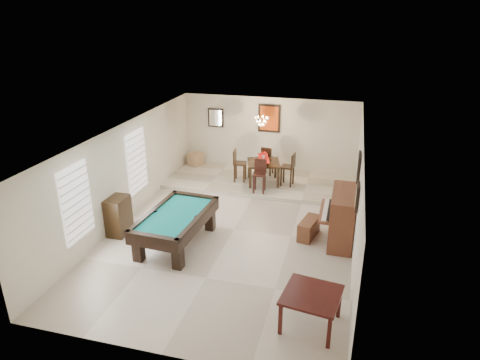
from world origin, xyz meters
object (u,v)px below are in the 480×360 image
at_px(dining_chair_south, 259,177).
at_px(apothecary_chest, 119,216).
at_px(piano_bench, 309,228).
at_px(dining_chair_north, 268,160).
at_px(square_table, 311,309).
at_px(corner_bench, 196,159).
at_px(flower_vase, 264,155).
at_px(dining_chair_west, 240,166).
at_px(dining_chair_east, 288,169).
at_px(pool_table, 176,229).
at_px(dining_table, 263,171).
at_px(upright_piano, 336,216).
at_px(chandelier, 262,118).

bearing_deg(dining_chair_south, apothecary_chest, -135.52).
bearing_deg(piano_bench, dining_chair_north, 115.88).
distance_m(square_table, corner_bench, 8.69).
bearing_deg(flower_vase, dining_chair_west, -177.90).
distance_m(dining_chair_east, corner_bench, 3.61).
bearing_deg(flower_vase, square_table, -70.62).
bearing_deg(flower_vase, pool_table, -107.22).
xyz_separation_m(piano_bench, flower_vase, (-1.79, 2.94, 0.83)).
distance_m(pool_table, dining_table, 4.31).
relative_size(dining_chair_west, dining_chair_east, 0.99).
bearing_deg(pool_table, dining_chair_west, 86.49).
xyz_separation_m(upright_piano, dining_table, (-2.42, 2.92, -0.11)).
height_order(apothecary_chest, dining_chair_west, dining_chair_west).
relative_size(flower_vase, corner_bench, 0.47).
bearing_deg(chandelier, dining_chair_north, 80.93).
height_order(square_table, dining_table, dining_table).
xyz_separation_m(piano_bench, dining_chair_west, (-2.55, 2.91, 0.41)).
bearing_deg(corner_bench, dining_chair_west, -28.69).
bearing_deg(square_table, upright_piano, 85.73).
height_order(square_table, dining_chair_west, dining_chair_west).
height_order(dining_chair_west, chandelier, chandelier).
distance_m(flower_vase, dining_chair_south, 0.88).
relative_size(piano_bench, flower_vase, 3.63).
distance_m(pool_table, apothecary_chest, 1.62).
bearing_deg(dining_chair_south, dining_chair_east, 43.06).
bearing_deg(dining_table, apothecary_chest, -125.84).
height_order(apothecary_chest, dining_table, apothecary_chest).
xyz_separation_m(dining_chair_north, chandelier, (-0.10, -0.64, 1.59)).
xyz_separation_m(square_table, dining_chair_south, (-2.14, 5.43, 0.28)).
xyz_separation_m(dining_chair_east, chandelier, (-0.90, 0.14, 1.55)).
distance_m(flower_vase, dining_chair_west, 0.87).
xyz_separation_m(dining_chair_north, dining_chair_east, (0.79, -0.78, 0.04)).
bearing_deg(upright_piano, chandelier, 129.60).
distance_m(upright_piano, dining_chair_west, 4.30).
bearing_deg(chandelier, dining_chair_south, -79.97).
bearing_deg(square_table, dining_chair_west, 115.52).
relative_size(pool_table, flower_vase, 10.24).
relative_size(dining_chair_north, chandelier, 1.62).
bearing_deg(flower_vase, dining_chair_north, 91.67).
height_order(dining_chair_south, corner_bench, dining_chair_south).
bearing_deg(apothecary_chest, pool_table, -4.17).
bearing_deg(dining_chair_east, square_table, 19.01).
bearing_deg(dining_table, flower_vase, 0.00).
bearing_deg(pool_table, dining_chair_north, 79.30).
xyz_separation_m(pool_table, dining_chair_west, (0.51, 4.08, 0.24)).
distance_m(corner_bench, chandelier, 3.28).
height_order(piano_bench, dining_chair_west, dining_chair_west).
bearing_deg(dining_chair_north, dining_table, 99.06).
xyz_separation_m(dining_table, corner_bench, (-2.68, 1.02, -0.19)).
xyz_separation_m(flower_vase, dining_chair_east, (0.77, 0.02, -0.42)).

